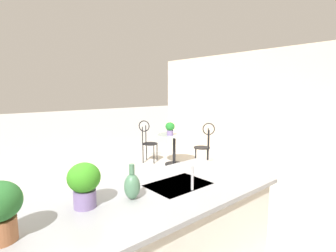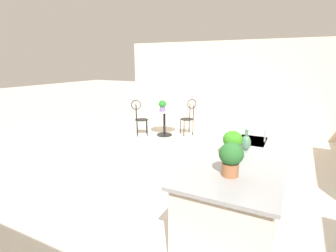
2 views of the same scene
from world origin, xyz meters
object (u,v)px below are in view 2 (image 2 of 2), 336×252
at_px(chair_near_window, 140,116).
at_px(potted_plant_on_table, 162,105).
at_px(bistro_table, 164,120).
at_px(chair_by_island, 189,115).
at_px(potted_plant_counter_near, 233,142).
at_px(potted_plant_counter_far, 231,157).
at_px(vase_on_counter, 246,142).

xyz_separation_m(chair_near_window, potted_plant_on_table, (-0.17, 0.65, 0.34)).
distance_m(bistro_table, chair_near_window, 0.72).
height_order(chair_near_window, potted_plant_on_table, potted_plant_on_table).
distance_m(chair_by_island, potted_plant_counter_near, 4.33).
bearing_deg(chair_by_island, potted_plant_counter_far, 27.29).
bearing_deg(chair_by_island, chair_near_window, -59.03).
height_order(potted_plant_on_table, potted_plant_counter_far, potted_plant_counter_far).
bearing_deg(chair_by_island, potted_plant_counter_near, 29.36).
height_order(chair_by_island, potted_plant_on_table, potted_plant_on_table).
bearing_deg(potted_plant_counter_far, vase_on_counter, -179.68).
bearing_deg(potted_plant_on_table, chair_near_window, -75.30).
height_order(bistro_table, potted_plant_on_table, potted_plant_on_table).
xyz_separation_m(potted_plant_on_table, potted_plant_counter_far, (3.73, 2.78, 0.21)).
bearing_deg(vase_on_counter, potted_plant_counter_far, 0.32).
xyz_separation_m(chair_by_island, potted_plant_on_table, (0.56, -0.57, 0.34)).
height_order(chair_near_window, potted_plant_counter_far, potted_plant_counter_far).
xyz_separation_m(bistro_table, chair_near_window, (0.31, -0.64, 0.13)).
relative_size(potted_plant_counter_near, vase_on_counter, 1.19).
xyz_separation_m(bistro_table, potted_plant_on_table, (0.14, 0.01, 0.47)).
distance_m(chair_near_window, potted_plant_on_table, 0.76).
height_order(bistro_table, potted_plant_counter_near, potted_plant_counter_near).
distance_m(potted_plant_on_table, potted_plant_counter_far, 4.66).
distance_m(bistro_table, chair_by_island, 0.73).
relative_size(bistro_table, chair_by_island, 0.77).
relative_size(bistro_table, potted_plant_counter_near, 2.34).
bearing_deg(vase_on_counter, potted_plant_counter_near, -16.60).
xyz_separation_m(bistro_table, potted_plant_counter_far, (3.87, 2.80, 0.68)).
distance_m(potted_plant_counter_near, vase_on_counter, 0.38).
relative_size(chair_by_island, potted_plant_counter_near, 3.05).
xyz_separation_m(chair_near_window, chair_by_island, (-0.73, 1.22, 0.00)).
distance_m(chair_by_island, potted_plant_counter_far, 4.86).
xyz_separation_m(potted_plant_on_table, vase_on_counter, (2.83, 2.78, 0.11)).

